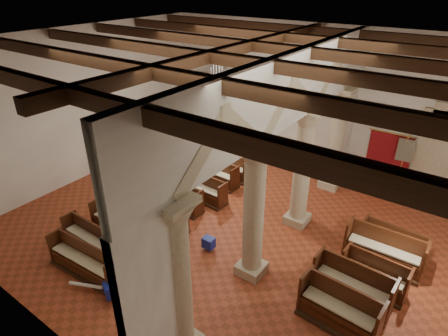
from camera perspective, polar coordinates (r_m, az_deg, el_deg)
floor at (r=13.00m, az=0.84°, el=-8.70°), size 14.00×14.00×0.00m
ceiling at (r=10.61m, az=1.07°, el=18.41°), size 14.00×14.00×0.00m
wall_back at (r=16.47m, az=13.08°, el=10.35°), size 14.00×0.02×6.00m
wall_front at (r=8.00m, az=-24.80°, el=-11.35°), size 14.00×0.02×6.00m
wall_left at (r=16.23m, az=-20.12°, el=9.12°), size 0.02×12.00×6.00m
ceiling_beams at (r=10.64m, az=1.06°, el=17.45°), size 13.80×11.80×0.30m
arcade at (r=10.43m, az=9.15°, el=3.89°), size 0.90×11.90×6.00m
window_back at (r=15.65m, az=29.66°, el=3.29°), size 1.00×0.03×2.20m
pipe_organ at (r=18.67m, az=-0.90°, el=7.81°), size 2.10×0.85×4.40m
lectern at (r=17.57m, az=-0.55°, el=3.56°), size 0.60×0.63×1.29m
dossal_curtain at (r=16.14m, az=23.65°, el=1.29°), size 1.80×0.07×2.17m
processional_banner at (r=15.83m, az=25.11°, el=-0.99°), size 0.57×0.73×2.49m
hymnal_box_a at (r=10.79m, az=-16.95°, el=-17.33°), size 0.46×0.43×0.37m
hymnal_box_b at (r=12.07m, az=-14.33°, el=-11.42°), size 0.37×0.32×0.33m
hymnal_box_c at (r=11.83m, az=-2.36°, el=-11.28°), size 0.36×0.29×0.35m
tube_heater_a at (r=11.29m, az=-20.26°, el=-16.41°), size 0.93×0.50×0.10m
tube_heater_b at (r=12.15m, az=-16.21°, el=-12.05°), size 1.12×0.28×0.11m
nave_pew_0 at (r=11.70m, az=-20.41°, el=-13.56°), size 2.51×0.79×0.99m
nave_pew_1 at (r=12.35m, az=-19.16°, el=-10.90°), size 2.45×0.66×0.96m
nave_pew_2 at (r=12.63m, az=-14.37°, el=-9.16°), size 3.03×0.76×0.97m
nave_pew_3 at (r=13.21m, az=-11.17°, el=-6.81°), size 3.03×0.74×1.05m
nave_pew_4 at (r=14.12m, az=-8.28°, el=-4.22°), size 2.91×0.72×0.97m
nave_pew_5 at (r=14.44m, az=-4.30°, el=-3.18°), size 2.73×0.79×0.98m
nave_pew_6 at (r=15.46m, az=-2.30°, el=-0.86°), size 2.73×0.78×1.00m
nave_pew_7 at (r=15.98m, az=-0.33°, el=0.13°), size 2.66×0.73×0.98m
aisle_pew_0 at (r=10.11m, az=17.02°, el=-20.33°), size 1.98×0.88×1.14m
aisle_pew_1 at (r=10.78m, az=18.83°, el=-17.04°), size 2.07×0.84×1.12m
aisle_pew_2 at (r=11.32m, az=21.80°, el=-15.35°), size 1.77×0.76×1.01m
aisle_pew_3 at (r=12.17m, az=23.02°, el=-11.97°), size 2.20×0.79×1.14m
aisle_pew_4 at (r=12.68m, az=24.19°, el=-10.80°), size 1.92×0.76×0.96m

